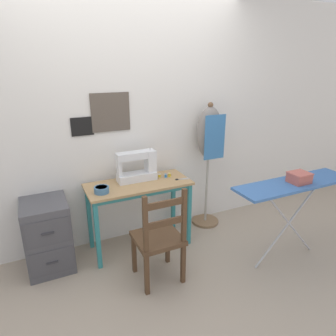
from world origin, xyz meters
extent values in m
plane|color=tan|center=(0.00, 0.00, 0.00)|extent=(14.00, 14.00, 0.00)
cube|color=silver|center=(0.00, 0.52, 1.27)|extent=(10.00, 0.05, 2.55)
cube|color=brown|center=(-0.17, 0.49, 1.40)|extent=(0.38, 0.02, 0.37)
cube|color=black|center=(-0.45, 0.49, 1.28)|extent=(0.21, 0.01, 0.18)
cube|color=tan|center=(0.00, 0.23, 0.71)|extent=(1.04, 0.45, 0.02)
cube|color=teal|center=(0.00, 0.04, 0.67)|extent=(0.96, 0.03, 0.04)
cube|color=teal|center=(-0.48, 0.04, 0.35)|extent=(0.04, 0.04, 0.69)
cube|color=teal|center=(0.48, 0.04, 0.35)|extent=(0.04, 0.04, 0.69)
cube|color=teal|center=(-0.48, 0.41, 0.35)|extent=(0.04, 0.04, 0.69)
cube|color=teal|center=(0.48, 0.41, 0.35)|extent=(0.04, 0.04, 0.69)
cube|color=white|center=(0.01, 0.31, 0.76)|extent=(0.39, 0.16, 0.08)
cube|color=white|center=(0.16, 0.31, 0.91)|extent=(0.09, 0.13, 0.22)
cube|color=white|center=(-0.01, 0.31, 0.98)|extent=(0.35, 0.12, 0.07)
cube|color=white|center=(-0.17, 0.31, 0.87)|extent=(0.04, 0.09, 0.15)
cylinder|color=#B22D2D|center=(0.22, 0.31, 0.91)|extent=(0.02, 0.06, 0.06)
cylinder|color=#99999E|center=(0.16, 0.31, 1.03)|extent=(0.01, 0.01, 0.02)
cylinder|color=teal|center=(-0.39, 0.15, 0.75)|extent=(0.14, 0.14, 0.06)
cylinder|color=#243D54|center=(-0.39, 0.15, 0.77)|extent=(0.11, 0.11, 0.01)
cube|color=silver|center=(0.46, 0.14, 0.72)|extent=(0.11, 0.02, 0.00)
cube|color=silver|center=(0.46, 0.13, 0.72)|extent=(0.11, 0.05, 0.00)
torus|color=black|center=(0.39, 0.14, 0.72)|extent=(0.03, 0.03, 0.01)
torus|color=black|center=(0.39, 0.15, 0.72)|extent=(0.03, 0.03, 0.01)
cylinder|color=yellow|center=(0.25, 0.28, 0.74)|extent=(0.03, 0.03, 0.04)
cylinder|color=beige|center=(0.25, 0.28, 0.75)|extent=(0.04, 0.04, 0.00)
cylinder|color=beige|center=(0.25, 0.28, 0.72)|extent=(0.04, 0.04, 0.00)
cylinder|color=#2875C1|center=(0.31, 0.25, 0.74)|extent=(0.03, 0.03, 0.04)
cylinder|color=beige|center=(0.31, 0.25, 0.76)|extent=(0.03, 0.03, 0.00)
cylinder|color=beige|center=(0.31, 0.25, 0.72)|extent=(0.03, 0.03, 0.00)
cylinder|color=yellow|center=(0.35, 0.25, 0.74)|extent=(0.03, 0.03, 0.04)
cylinder|color=beige|center=(0.35, 0.25, 0.76)|extent=(0.04, 0.04, 0.00)
cylinder|color=beige|center=(0.35, 0.25, 0.72)|extent=(0.04, 0.04, 0.00)
cube|color=#513823|center=(-0.03, -0.31, 0.40)|extent=(0.40, 0.38, 0.04)
cube|color=#513823|center=(-0.20, -0.15, 0.19)|extent=(0.04, 0.04, 0.38)
cube|color=#513823|center=(0.14, -0.15, 0.19)|extent=(0.04, 0.04, 0.38)
cube|color=#513823|center=(-0.20, -0.47, 0.19)|extent=(0.04, 0.04, 0.38)
cube|color=#513823|center=(0.14, -0.47, 0.19)|extent=(0.04, 0.04, 0.38)
cube|color=#513823|center=(-0.20, -0.47, 0.66)|extent=(0.04, 0.04, 0.48)
cube|color=#513823|center=(0.14, -0.47, 0.66)|extent=(0.04, 0.04, 0.48)
cube|color=#513823|center=(-0.03, -0.47, 0.81)|extent=(0.34, 0.02, 0.06)
cube|color=#513823|center=(-0.03, -0.47, 0.64)|extent=(0.34, 0.02, 0.06)
cube|color=#4C4C51|center=(-0.89, 0.27, 0.34)|extent=(0.40, 0.45, 0.67)
cube|color=#46464B|center=(-0.89, 0.04, 0.48)|extent=(0.37, 0.01, 0.24)
cube|color=#333338|center=(-0.89, 0.03, 0.48)|extent=(0.10, 0.01, 0.02)
cube|color=#46464B|center=(-0.89, 0.04, 0.19)|extent=(0.37, 0.01, 0.24)
cube|color=#333338|center=(-0.89, 0.03, 0.19)|extent=(0.10, 0.01, 0.02)
cylinder|color=#846647|center=(0.89, 0.35, 0.01)|extent=(0.32, 0.32, 0.03)
cylinder|color=#ADA89E|center=(0.89, 0.35, 0.47)|extent=(0.03, 0.03, 0.89)
ellipsoid|color=gray|center=(0.89, 0.35, 1.12)|extent=(0.30, 0.21, 0.58)
sphere|color=brown|center=(0.89, 0.35, 1.42)|extent=(0.06, 0.06, 0.06)
cube|color=teal|center=(0.89, 0.24, 1.09)|extent=(0.25, 0.01, 0.49)
cube|color=#3D6BAD|center=(1.22, -0.60, 0.81)|extent=(1.20, 0.31, 0.02)
cylinder|color=#B7B7BC|center=(1.22, -0.60, 0.40)|extent=(0.74, 0.02, 0.81)
cylinder|color=#B7B7BC|center=(1.22, -0.60, 0.40)|extent=(0.74, 0.02, 0.81)
cube|color=#AD564C|center=(1.24, -0.62, 0.87)|extent=(0.17, 0.15, 0.09)
cube|color=#BE5F54|center=(1.24, -0.62, 0.91)|extent=(0.18, 0.16, 0.01)
camera|label=1|loc=(-0.91, -2.40, 1.85)|focal=32.00mm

